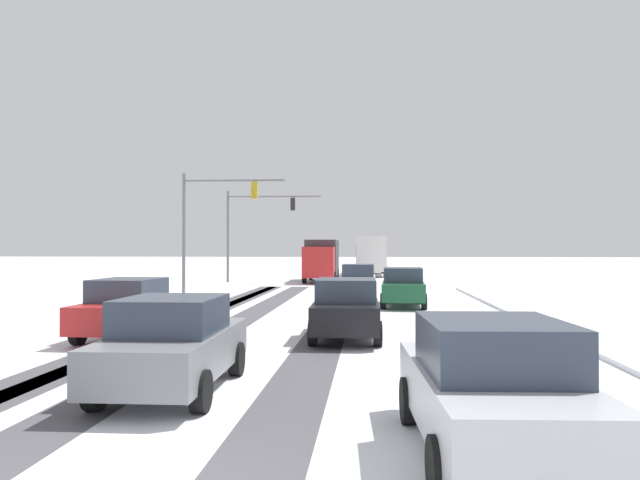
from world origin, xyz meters
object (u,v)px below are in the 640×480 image
(traffic_signal_far_left, at_px, (254,219))
(box_truck_delivery, at_px, (322,259))
(traffic_signal_near_left, at_px, (211,212))
(car_black_third, at_px, (346,308))
(car_grey_fifth, at_px, (174,344))
(car_white_lead, at_px, (358,280))
(bus_oncoming, at_px, (371,253))
(car_dark_green_second, at_px, (403,287))
(car_red_fourth, at_px, (130,308))
(car_silver_sixth, at_px, (492,387))

(traffic_signal_far_left, height_order, box_truck_delivery, traffic_signal_far_left)
(traffic_signal_near_left, distance_m, car_black_third, 17.72)
(traffic_signal_far_left, distance_m, car_grey_fifth, 32.17)
(traffic_signal_far_left, xyz_separation_m, box_truck_delivery, (4.73, 1.21, -2.83))
(car_white_lead, distance_m, car_grey_fifth, 20.39)
(traffic_signal_far_left, height_order, bus_oncoming, traffic_signal_far_left)
(car_dark_green_second, relative_size, car_black_third, 1.01)
(box_truck_delivery, bearing_deg, car_white_lead, -77.02)
(car_red_fourth, xyz_separation_m, car_grey_fifth, (3.15, -5.70, 0.00))
(traffic_signal_near_left, distance_m, box_truck_delivery, 12.65)
(traffic_signal_far_left, relative_size, car_dark_green_second, 1.61)
(car_red_fourth, distance_m, box_truck_delivery, 27.28)
(car_white_lead, distance_m, box_truck_delivery, 12.96)
(car_white_lead, relative_size, bus_oncoming, 0.37)
(car_white_lead, height_order, car_grey_fifth, same)
(car_grey_fifth, bearing_deg, bus_oncoming, 85.53)
(car_red_fourth, height_order, car_grey_fifth, same)
(car_white_lead, distance_m, bus_oncoming, 23.36)
(car_silver_sixth, xyz_separation_m, box_truck_delivery, (-4.90, 35.56, 0.82))
(car_silver_sixth, bearing_deg, traffic_signal_far_left, 105.66)
(traffic_signal_far_left, bearing_deg, car_grey_fifth, -81.23)
(traffic_signal_far_left, relative_size, car_red_fourth, 1.62)
(traffic_signal_near_left, xyz_separation_m, car_red_fourth, (2.08, -15.85, -3.58))
(car_black_third, bearing_deg, car_white_lead, 89.78)
(traffic_signal_near_left, height_order, car_dark_green_second, traffic_signal_near_left)
(traffic_signal_near_left, xyz_separation_m, car_grey_fifth, (5.23, -21.55, -3.58))
(car_silver_sixth, distance_m, box_truck_delivery, 35.91)
(traffic_signal_far_left, xyz_separation_m, bus_oncoming, (8.28, 11.93, -2.48))
(traffic_signal_far_left, distance_m, bus_oncoming, 14.73)
(car_red_fourth, xyz_separation_m, car_silver_sixth, (7.91, -8.46, 0.00))
(traffic_signal_near_left, relative_size, bus_oncoming, 0.59)
(car_dark_green_second, bearing_deg, bus_oncoming, 92.67)
(traffic_signal_far_left, relative_size, car_grey_fifth, 1.63)
(car_black_third, bearing_deg, traffic_signal_far_left, 106.57)
(car_dark_green_second, bearing_deg, car_red_fourth, -130.05)
(car_grey_fifth, height_order, bus_oncoming, bus_oncoming)
(car_dark_green_second, height_order, car_red_fourth, same)
(car_black_third, bearing_deg, car_grey_fifth, -113.84)
(car_black_third, xyz_separation_m, car_grey_fifth, (-2.70, -6.12, 0.00))
(traffic_signal_near_left, distance_m, bus_oncoming, 23.73)
(car_red_fourth, xyz_separation_m, bus_oncoming, (6.56, 37.83, 1.18))
(car_dark_green_second, bearing_deg, traffic_signal_near_left, 146.96)
(car_white_lead, relative_size, car_red_fourth, 0.99)
(car_silver_sixth, relative_size, bus_oncoming, 0.38)
(box_truck_delivery, bearing_deg, traffic_signal_far_left, -165.62)
(bus_oncoming, distance_m, box_truck_delivery, 11.30)
(car_white_lead, bearing_deg, car_silver_sixth, -85.03)
(traffic_signal_near_left, distance_m, car_grey_fifth, 22.46)
(car_black_third, bearing_deg, traffic_signal_near_left, 117.23)
(car_grey_fifth, xyz_separation_m, box_truck_delivery, (-0.15, 32.80, 0.82))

